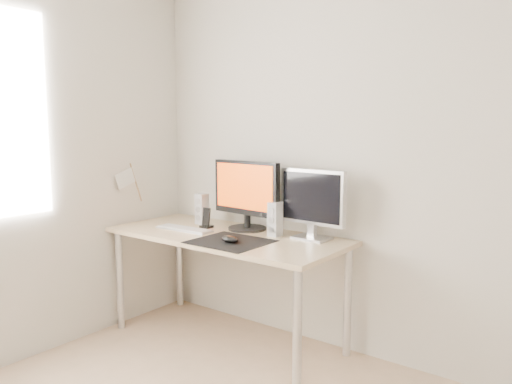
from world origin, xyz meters
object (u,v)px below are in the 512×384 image
Objects in this scene: mouse at (230,239)px; desk at (226,245)px; main_monitor at (246,193)px; second_monitor at (312,201)px; keyboard at (184,229)px; speaker_left at (202,209)px; phone_dock at (206,222)px; speaker_right at (275,219)px.

desk is (-0.19, 0.18, -0.10)m from mouse.
main_monitor is 1.22× the size of second_monitor.
main_monitor is 0.49m from keyboard.
second_monitor is (0.50, 0.03, -0.01)m from main_monitor.
second_monitor is 0.91m from keyboard.
main_monitor reaches higher than speaker_left.
desk is at bearing -158.24° from second_monitor.
mouse is at bearing -31.67° from speaker_left.
mouse is 0.85× the size of phone_dock.
speaker_right is 1.57× the size of phone_dock.
phone_dock is (-0.24, 0.07, 0.12)m from desk.
speaker_left is at bearing 102.41° from keyboard.
main_monitor reaches higher than phone_dock.
keyboard is 3.05× the size of phone_dock.
keyboard is (-0.30, -0.08, 0.09)m from desk.
main_monitor is at bearing 113.80° from mouse.
speaker_right is 0.51× the size of keyboard.
second_monitor is at bearing 49.59° from mouse.
speaker_left is at bearing 145.38° from phone_dock.
main_monitor is 0.36m from phone_dock.
main_monitor is (-0.16, 0.37, 0.23)m from mouse.
main_monitor is at bearing 23.43° from phone_dock.
speaker_left is (-0.38, -0.03, -0.14)m from main_monitor.
phone_dock reaches higher than keyboard.
speaker_left is at bearing 179.10° from speaker_right.
second_monitor is at bearing 21.76° from desk.
second_monitor is at bearing 3.22° from main_monitor.
phone_dock is (-0.53, -0.07, -0.07)m from speaker_right.
desk is at bearing -16.08° from phone_dock.
speaker_right reaches higher than phone_dock.
speaker_left reaches higher than phone_dock.
speaker_left is at bearing -176.12° from second_monitor.
desk is 11.48× the size of phone_dock.
second_monitor is 2.06× the size of speaker_right.
speaker_left and speaker_right have the same top height.
desk is 0.43m from speaker_left.
desk is 0.65m from second_monitor.
desk is 3.55× the size of second_monitor.
speaker_right is at bearing 20.20° from keyboard.
mouse is 0.28m from desk.
keyboard is at bearing -159.80° from speaker_right.
speaker_left reaches higher than mouse.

